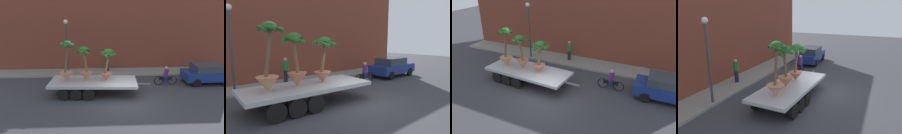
# 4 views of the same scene
# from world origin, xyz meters

# --- Properties ---
(ground_plane) EXTENTS (60.00, 60.00, 0.00)m
(ground_plane) POSITION_xyz_m (0.00, 0.00, 0.00)
(ground_plane) COLOR #38383D
(sidewalk) EXTENTS (24.00, 2.20, 0.15)m
(sidewalk) POSITION_xyz_m (0.00, 6.10, 0.07)
(sidewalk) COLOR gray
(sidewalk) RESTS_ON ground
(building_facade) EXTENTS (24.00, 1.20, 8.15)m
(building_facade) POSITION_xyz_m (0.00, 7.80, 4.07)
(building_facade) COLOR brown
(building_facade) RESTS_ON ground
(flatbed_trailer) EXTENTS (7.17, 2.77, 0.98)m
(flatbed_trailer) POSITION_xyz_m (-2.44, 1.42, 0.77)
(flatbed_trailer) COLOR #B7BABF
(flatbed_trailer) RESTS_ON ground
(potted_palm_rear) EXTENTS (1.24, 1.25, 2.46)m
(potted_palm_rear) POSITION_xyz_m (-2.74, 1.49, 2.06)
(potted_palm_rear) COLOR #C17251
(potted_palm_rear) RESTS_ON flatbed_trailer
(potted_palm_middle) EXTENTS (1.31, 1.30, 2.29)m
(potted_palm_middle) POSITION_xyz_m (-1.21, 1.44, 2.09)
(potted_palm_middle) COLOR #B26647
(potted_palm_middle) RESTS_ON flatbed_trailer
(potted_palm_front) EXTENTS (1.20, 1.15, 2.88)m
(potted_palm_front) POSITION_xyz_m (-4.03, 1.42, 2.10)
(potted_palm_front) COLOR tan
(potted_palm_front) RESTS_ON flatbed_trailer
(cyclist) EXTENTS (1.84, 0.34, 1.54)m
(cyclist) POSITION_xyz_m (3.49, 2.88, 0.67)
(cyclist) COLOR black
(cyclist) RESTS_ON ground
(parked_car) EXTENTS (4.26, 1.94, 1.58)m
(parked_car) POSITION_xyz_m (7.10, 3.11, 0.83)
(parked_car) COLOR navy
(parked_car) RESTS_ON ground
(pedestrian_near_gate) EXTENTS (0.36, 0.36, 1.71)m
(pedestrian_near_gate) POSITION_xyz_m (-1.06, 6.13, 1.04)
(pedestrian_near_gate) COLOR black
(pedestrian_near_gate) RESTS_ON sidewalk
(street_lamp) EXTENTS (0.36, 0.36, 4.83)m
(street_lamp) POSITION_xyz_m (-4.53, 5.30, 3.23)
(street_lamp) COLOR #383D42
(street_lamp) RESTS_ON sidewalk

